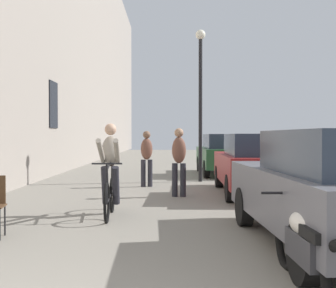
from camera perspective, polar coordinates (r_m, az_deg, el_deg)
name	(u,v)px	position (r m, az deg, el deg)	size (l,w,h in m)	color
cyclist_on_bicycle	(111,172)	(8.18, -7.41, -3.62)	(0.52, 1.76, 1.74)	black
pedestrian_near	(180,158)	(10.61, 1.56, -1.86)	(0.35, 0.26, 1.66)	#26262D
pedestrian_mid	(148,155)	(12.71, -2.67, -1.49)	(0.38, 0.30, 1.62)	#26262D
street_lamp	(201,85)	(14.27, 4.38, 7.62)	(0.32, 0.32, 4.90)	black
parked_car_nearest	(334,188)	(6.06, 20.78, -5.39)	(1.96, 4.41, 1.55)	#595960
parked_car_second	(258,163)	(11.22, 11.61, -2.47)	(1.91, 4.33, 1.53)	maroon
parked_car_third	(226,154)	(16.81, 7.50, -1.26)	(1.88, 4.36, 1.55)	#23512D
parked_motorcycle	(310,248)	(4.49, 18.05, -12.79)	(0.62, 2.15, 0.92)	black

